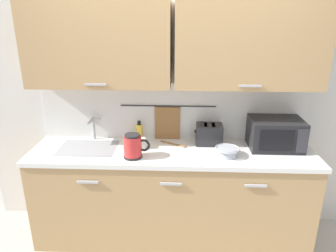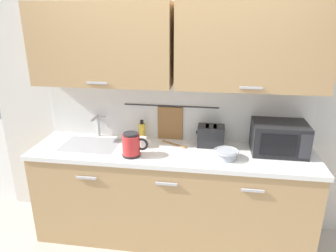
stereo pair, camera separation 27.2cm
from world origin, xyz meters
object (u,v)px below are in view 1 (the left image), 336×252
microwave (275,134)px  toaster (209,134)px  wooden_spoon (177,145)px  mixing_bowl (227,151)px  mug_near_sink (142,143)px  electric_kettle (133,146)px  dish_soap_bottle (139,132)px

microwave → toaster: microwave is taller
toaster → wooden_spoon: size_ratio=1.00×
mixing_bowl → toaster: bearing=117.2°
mug_near_sink → mixing_bowl: size_ratio=0.56×
electric_kettle → dish_soap_bottle: size_ratio=1.16×
toaster → dish_soap_bottle: bearing=175.1°
dish_soap_bottle → mug_near_sink: 0.19m
dish_soap_bottle → mixing_bowl: dish_soap_bottle is taller
dish_soap_bottle → mug_near_sink: bearing=-75.7°
dish_soap_bottle → toaster: 0.66m
mixing_bowl → wooden_spoon: size_ratio=0.84×
toaster → wooden_spoon: 0.32m
mug_near_sink → microwave: bearing=3.2°
microwave → dish_soap_bottle: (-1.25, 0.12, -0.05)m
microwave → mug_near_sink: microwave is taller
mug_near_sink → dish_soap_bottle: bearing=104.3°
dish_soap_bottle → mug_near_sink: (0.05, -0.18, -0.04)m
microwave → electric_kettle: microwave is taller
microwave → toaster: bearing=174.2°
toaster → electric_kettle: bearing=-153.9°
electric_kettle → dish_soap_bottle: bearing=89.6°
dish_soap_bottle → toaster: bearing=-4.9°
microwave → dish_soap_bottle: bearing=174.7°
electric_kettle → wooden_spoon: 0.46m
electric_kettle → mug_near_sink: electric_kettle is taller
microwave → electric_kettle: bearing=-168.1°
microwave → dish_soap_bottle: 1.25m
mug_near_sink → mixing_bowl: 0.76m
dish_soap_bottle → mug_near_sink: dish_soap_bottle is taller
electric_kettle → toaster: bearing=26.1°
mug_near_sink → wooden_spoon: (0.31, 0.08, -0.04)m
microwave → electric_kettle: size_ratio=2.03×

